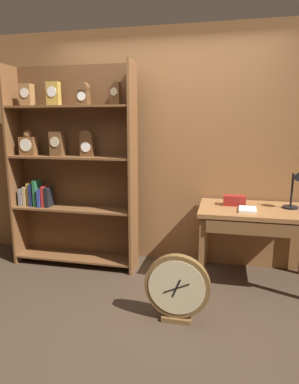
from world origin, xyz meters
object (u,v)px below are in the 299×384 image
(bookshelf, at_px, (69,167))
(desk_lamp, at_px, (298,182))
(workbench, at_px, (258,218))
(round_clock_large, at_px, (177,288))
(toolbox_small, at_px, (234,200))
(open_repair_manual, at_px, (248,210))

(bookshelf, xyz_separation_m, desk_lamp, (2.36, -0.02, -0.07))
(workbench, bearing_deg, desk_lamp, 9.54)
(round_clock_large, bearing_deg, toolbox_small, 64.45)
(workbench, distance_m, open_repair_manual, 0.18)
(bookshelf, distance_m, round_clock_large, 1.82)
(workbench, distance_m, toolbox_small, 0.28)
(toolbox_small, height_order, round_clock_large, toolbox_small)
(bookshelf, xyz_separation_m, open_repair_manual, (1.90, -0.18, -0.33))
(desk_lamp, relative_size, open_repair_manual, 1.89)
(round_clock_large, bearing_deg, open_repair_manual, 52.52)
(toolbox_small, bearing_deg, round_clock_large, -115.55)
(desk_lamp, xyz_separation_m, toolbox_small, (-0.58, 0.04, -0.22))
(open_repair_manual, bearing_deg, workbench, 46.15)
(round_clock_large, bearing_deg, desk_lamp, 41.15)
(open_repair_manual, distance_m, round_clock_large, 1.05)
(desk_lamp, xyz_separation_m, open_repair_manual, (-0.46, -0.16, -0.26))
(toolbox_small, bearing_deg, desk_lamp, -3.69)
(workbench, distance_m, round_clock_large, 1.14)
(workbench, bearing_deg, open_repair_manual, -136.93)
(workbench, bearing_deg, bookshelf, 177.71)
(workbench, xyz_separation_m, desk_lamp, (0.35, 0.06, 0.36))
(bookshelf, xyz_separation_m, toolbox_small, (1.78, 0.02, -0.29))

